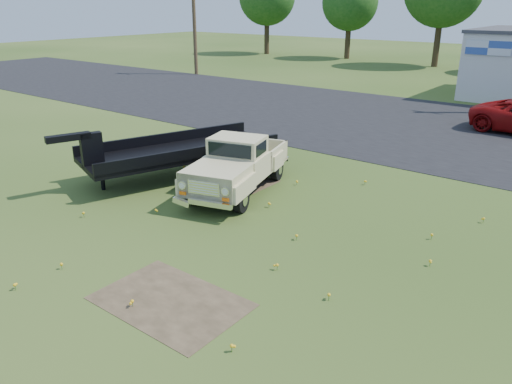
# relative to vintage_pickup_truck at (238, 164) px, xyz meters

# --- Properties ---
(ground) EXTENTS (140.00, 140.00, 0.00)m
(ground) POSITION_rel_vintage_pickup_truck_xyz_m (1.44, -2.68, -0.90)
(ground) COLOR #2D4817
(ground) RESTS_ON ground
(asphalt_lot) EXTENTS (90.00, 14.00, 0.02)m
(asphalt_lot) POSITION_rel_vintage_pickup_truck_xyz_m (1.44, 12.32, -0.90)
(asphalt_lot) COLOR black
(asphalt_lot) RESTS_ON ground
(dirt_patch_a) EXTENTS (3.00, 2.00, 0.01)m
(dirt_patch_a) POSITION_rel_vintage_pickup_truck_xyz_m (2.94, -5.68, -0.90)
(dirt_patch_a) COLOR #433724
(dirt_patch_a) RESTS_ON ground
(dirt_patch_b) EXTENTS (2.20, 1.60, 0.01)m
(dirt_patch_b) POSITION_rel_vintage_pickup_truck_xyz_m (-0.56, 0.82, -0.90)
(dirt_patch_b) COLOR #433724
(dirt_patch_b) RESTS_ON ground
(utility_pole_west) EXTENTS (1.60, 0.30, 9.00)m
(utility_pole_west) POSITION_rel_vintage_pickup_truck_xyz_m (-20.56, 19.32, 3.71)
(utility_pole_west) COLOR #432D1F
(utility_pole_west) RESTS_ON ground
(treeline_b) EXTENTS (5.76, 5.76, 8.57)m
(treeline_b) POSITION_rel_vintage_pickup_truck_xyz_m (-16.56, 38.32, 4.77)
(treeline_b) COLOR #372919
(treeline_b) RESTS_ON ground
(vintage_pickup_truck) EXTENTS (3.19, 5.27, 1.79)m
(vintage_pickup_truck) POSITION_rel_vintage_pickup_truck_xyz_m (0.00, 0.00, 0.00)
(vintage_pickup_truck) COLOR #C6BD85
(vintage_pickup_truck) RESTS_ON ground
(flatbed_trailer) EXTENTS (4.64, 7.57, 1.96)m
(flatbed_trailer) POSITION_rel_vintage_pickup_truck_xyz_m (-2.61, 0.02, 0.08)
(flatbed_trailer) COLOR black
(flatbed_trailer) RESTS_ON ground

